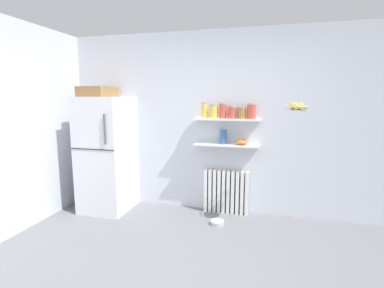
{
  "coord_description": "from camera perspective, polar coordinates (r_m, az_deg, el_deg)",
  "views": [
    {
      "loc": [
        0.73,
        -2.05,
        1.65
      ],
      "look_at": [
        -0.23,
        1.6,
        1.05
      ],
      "focal_mm": 26.68,
      "sensor_mm": 36.0,
      "label": 1
    }
  ],
  "objects": [
    {
      "name": "storage_jar_5",
      "position": [
        3.95,
        11.78,
        6.44
      ],
      "size": [
        0.12,
        0.12,
        0.21
      ],
      "color": "#C64C38",
      "rests_on": "wall_shelf_upper"
    },
    {
      "name": "radiator",
      "position": [
        4.23,
        6.83,
        -9.45
      ],
      "size": [
        0.64,
        0.12,
        0.63
      ],
      "color": "white",
      "rests_on": "ground_plane"
    },
    {
      "name": "ground_plane",
      "position": [
        3.13,
        -1.14,
        -22.83
      ],
      "size": [
        7.04,
        7.04,
        0.0
      ],
      "primitive_type": "plane",
      "color": "slate"
    },
    {
      "name": "back_wall",
      "position": [
        4.18,
        4.6,
        4.2
      ],
      "size": [
        7.04,
        0.1,
        2.6
      ],
      "primitive_type": "cube",
      "color": "silver",
      "rests_on": "ground_plane"
    },
    {
      "name": "storage_jar_2",
      "position": [
        3.99,
        6.16,
        6.63
      ],
      "size": [
        0.09,
        0.09,
        0.21
      ],
      "color": "#C64C38",
      "rests_on": "wall_shelf_upper"
    },
    {
      "name": "storage_jar_0",
      "position": [
        4.04,
        2.5,
        6.72
      ],
      "size": [
        0.08,
        0.08,
        0.22
      ],
      "color": "yellow",
      "rests_on": "wall_shelf_upper"
    },
    {
      "name": "pet_food_bowl",
      "position": [
        3.94,
        5.1,
        -15.38
      ],
      "size": [
        0.18,
        0.18,
        0.05
      ],
      "primitive_type": "cylinder",
      "color": "#B7B7BC",
      "rests_on": "ground_plane"
    },
    {
      "name": "wall_shelf_upper",
      "position": [
        3.99,
        7.06,
        4.91
      ],
      "size": [
        0.92,
        0.22,
        0.02
      ],
      "primitive_type": "cube",
      "color": "white"
    },
    {
      "name": "storage_jar_3",
      "position": [
        3.98,
        8.02,
        6.29
      ],
      "size": [
        0.12,
        0.12,
        0.17
      ],
      "color": "#C64C38",
      "rests_on": "wall_shelf_upper"
    },
    {
      "name": "wall_shelf_lower",
      "position": [
        4.03,
        6.96,
        -0.2
      ],
      "size": [
        0.92,
        0.22,
        0.02
      ],
      "primitive_type": "cube",
      "color": "white"
    },
    {
      "name": "shelf_bowl",
      "position": [
        4.0,
        9.97,
        0.4
      ],
      "size": [
        0.17,
        0.17,
        0.08
      ],
      "primitive_type": "ellipsoid",
      "color": "orange",
      "rests_on": "wall_shelf_lower"
    },
    {
      "name": "storage_jar_1",
      "position": [
        4.01,
        4.32,
        6.5
      ],
      "size": [
        0.11,
        0.11,
        0.19
      ],
      "color": "yellow",
      "rests_on": "wall_shelf_upper"
    },
    {
      "name": "hanging_fruit_basket",
      "position": [
        3.51,
        20.22,
        6.99
      ],
      "size": [
        0.28,
        0.28,
        0.09
      ],
      "color": "#B2B2B7"
    },
    {
      "name": "refrigerator",
      "position": [
        4.41,
        -16.68,
        -1.54
      ],
      "size": [
        0.67,
        0.75,
        1.82
      ],
      "color": "silver",
      "rests_on": "ground_plane"
    },
    {
      "name": "vase",
      "position": [
        4.02,
        6.23,
        1.43
      ],
      "size": [
        0.1,
        0.1,
        0.2
      ],
      "primitive_type": "cylinder",
      "color": "#38609E",
      "rests_on": "wall_shelf_lower"
    },
    {
      "name": "side_wall_left",
      "position": [
        4.0,
        -33.51,
        2.5
      ],
      "size": [
        0.1,
        4.8,
        2.6
      ],
      "primitive_type": "cube",
      "color": "silver",
      "rests_on": "ground_plane"
    },
    {
      "name": "storage_jar_4",
      "position": [
        3.96,
        9.89,
        6.16
      ],
      "size": [
        0.11,
        0.11,
        0.16
      ],
      "color": "olive",
      "rests_on": "wall_shelf_upper"
    }
  ]
}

